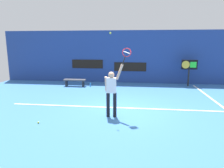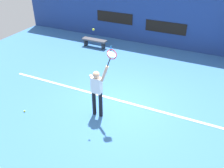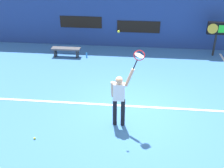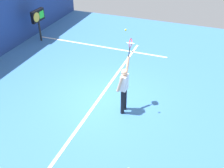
{
  "view_description": "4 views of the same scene",
  "coord_description": "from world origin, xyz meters",
  "px_view_note": "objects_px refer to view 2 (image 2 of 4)",
  "views": [
    {
      "loc": [
        0.45,
        -8.06,
        2.68
      ],
      "look_at": [
        -0.45,
        -0.64,
        1.2
      ],
      "focal_mm": 32.8,
      "sensor_mm": 36.0,
      "label": 1
    },
    {
      "loc": [
        2.87,
        -6.7,
        5.3
      ],
      "look_at": [
        -0.19,
        -0.25,
        0.97
      ],
      "focal_mm": 39.35,
      "sensor_mm": 36.0,
      "label": 2
    },
    {
      "loc": [
        0.07,
        -7.86,
        5.27
      ],
      "look_at": [
        -0.72,
        -0.27,
        1.12
      ],
      "focal_mm": 44.1,
      "sensor_mm": 36.0,
      "label": 3
    },
    {
      "loc": [
        -7.66,
        -3.19,
        6.03
      ],
      "look_at": [
        -0.44,
        -0.42,
        1.02
      ],
      "focal_mm": 43.76,
      "sensor_mm": 36.0,
      "label": 4
    }
  ],
  "objects_px": {
    "tennis_player": "(97,90)",
    "water_bottle": "(111,48)",
    "tennis_racket": "(111,55)",
    "tennis_ball": "(93,29)",
    "court_bench": "(94,41)",
    "spare_ball": "(24,111)"
  },
  "relations": [
    {
      "from": "tennis_player",
      "to": "water_bottle",
      "type": "xyz_separation_m",
      "value": [
        -2.0,
        5.22,
        -0.89
      ]
    },
    {
      "from": "tennis_player",
      "to": "tennis_racket",
      "type": "distance_m",
      "value": 1.43
    },
    {
      "from": "tennis_racket",
      "to": "tennis_ball",
      "type": "relative_size",
      "value": 9.2
    },
    {
      "from": "tennis_ball",
      "to": "water_bottle",
      "type": "relative_size",
      "value": 0.28
    },
    {
      "from": "court_bench",
      "to": "water_bottle",
      "type": "relative_size",
      "value": 5.83
    },
    {
      "from": "water_bottle",
      "to": "court_bench",
      "type": "bearing_deg",
      "value": 180.0
    },
    {
      "from": "tennis_racket",
      "to": "water_bottle",
      "type": "bearing_deg",
      "value": 115.76
    },
    {
      "from": "tennis_ball",
      "to": "court_bench",
      "type": "xyz_separation_m",
      "value": [
        -2.97,
        5.24,
        -2.69
      ]
    },
    {
      "from": "court_bench",
      "to": "tennis_player",
      "type": "bearing_deg",
      "value": -60.1
    },
    {
      "from": "tennis_player",
      "to": "tennis_ball",
      "type": "bearing_deg",
      "value": -162.08
    },
    {
      "from": "spare_ball",
      "to": "tennis_player",
      "type": "bearing_deg",
      "value": 22.05
    },
    {
      "from": "tennis_player",
      "to": "tennis_ball",
      "type": "height_order",
      "value": "tennis_ball"
    },
    {
      "from": "tennis_ball",
      "to": "court_bench",
      "type": "relative_size",
      "value": 0.05
    },
    {
      "from": "water_bottle",
      "to": "spare_ball",
      "type": "xyz_separation_m",
      "value": [
        -0.4,
        -6.19,
        -0.09
      ]
    },
    {
      "from": "tennis_player",
      "to": "water_bottle",
      "type": "relative_size",
      "value": 8.22
    },
    {
      "from": "court_bench",
      "to": "tennis_ball",
      "type": "bearing_deg",
      "value": -60.47
    },
    {
      "from": "tennis_player",
      "to": "spare_ball",
      "type": "distance_m",
      "value": 2.76
    },
    {
      "from": "spare_ball",
      "to": "water_bottle",
      "type": "bearing_deg",
      "value": 86.33
    },
    {
      "from": "tennis_ball",
      "to": "water_bottle",
      "type": "distance_m",
      "value": 6.3
    },
    {
      "from": "spare_ball",
      "to": "court_bench",
      "type": "bearing_deg",
      "value": 95.6
    },
    {
      "from": "water_bottle",
      "to": "spare_ball",
      "type": "distance_m",
      "value": 6.21
    },
    {
      "from": "tennis_player",
      "to": "tennis_racket",
      "type": "xyz_separation_m",
      "value": [
        0.52,
        -0.0,
        1.33
      ]
    }
  ]
}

